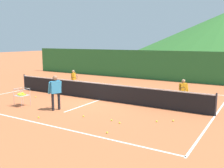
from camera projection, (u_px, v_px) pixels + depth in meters
ground_plane at (99, 100)px, 14.42m from camera, size 120.00×120.00×0.00m
line_baseline_near at (35, 122)px, 10.44m from camera, size 12.28×0.08×0.01m
line_baseline_far at (137, 87)px, 18.56m from camera, size 12.28×0.08×0.01m
line_sideline_west at (25, 89)px, 17.55m from camera, size 0.08×9.61×0.01m
line_sideline_east at (215, 116)px, 11.30m from camera, size 0.08×9.61×0.01m
line_service_center at (99, 100)px, 14.42m from camera, size 0.08×5.93×0.01m
tennis_net at (99, 91)px, 14.34m from camera, size 12.39×0.08×1.05m
instructor at (55, 89)px, 12.15m from camera, size 0.48×0.84×1.68m
student_0 at (74, 78)px, 17.57m from camera, size 0.57×0.55×1.32m
student_1 at (183, 89)px, 13.31m from camera, size 0.47×0.71×1.32m
ball_cart at (22, 95)px, 13.01m from camera, size 0.58×0.58×0.90m
tennis_ball_0 at (84, 116)px, 11.18m from camera, size 0.07×0.07×0.07m
tennis_ball_1 at (39, 117)px, 11.00m from camera, size 0.07×0.07×0.07m
tennis_ball_2 at (173, 121)px, 10.54m from camera, size 0.07×0.07×0.07m
tennis_ball_5 at (36, 97)px, 15.06m from camera, size 0.07×0.07×0.07m
tennis_ball_6 at (112, 120)px, 10.61m from camera, size 0.07×0.07×0.07m
tennis_ball_7 at (107, 133)px, 9.17m from camera, size 0.07×0.07×0.07m
tennis_ball_8 at (157, 121)px, 10.46m from camera, size 0.07×0.07×0.07m
tennis_ball_9 at (120, 123)px, 10.27m from camera, size 0.07×0.07×0.07m
windscreen_fence at (157, 65)px, 21.65m from camera, size 27.02×0.08×2.50m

